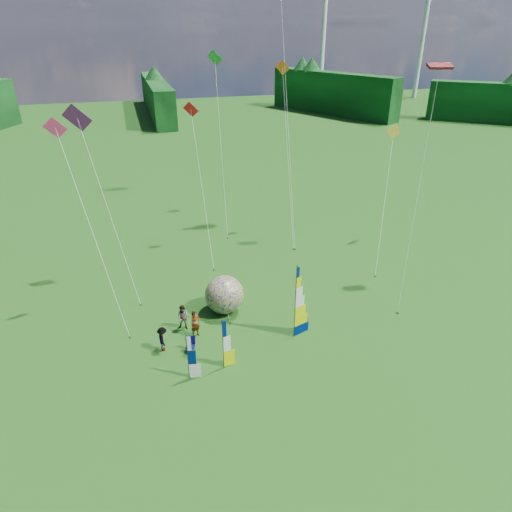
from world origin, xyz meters
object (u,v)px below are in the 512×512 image
object	(u,v)px
spectator_a	(195,324)
spectator_b	(183,317)
side_banner_far	(188,358)
bol_inflatable	(224,295)
feather_banner_main	(295,303)
camp_chair	(190,345)
spectator_c	(163,339)
side_banner_left	(223,345)
kite_whale	(288,102)
spectator_d	(211,297)

from	to	relation	value
spectator_a	spectator_b	world-z (taller)	spectator_a
side_banner_far	spectator_b	distance (m)	4.85
bol_inflatable	feather_banner_main	bearing A→B (deg)	-48.22
bol_inflatable	spectator_b	bearing A→B (deg)	-156.70
bol_inflatable	camp_chair	world-z (taller)	bol_inflatable
side_banner_far	spectator_c	world-z (taller)	side_banner_far
side_banner_left	kite_whale	size ratio (longest dim) A/B	0.14
spectator_d	kite_whale	bearing A→B (deg)	-115.21
feather_banner_main	spectator_b	xyz separation A→B (m)	(-6.71, 2.78, -1.65)
spectator_b	spectator_c	bearing A→B (deg)	-107.47
spectator_b	feather_banner_main	bearing A→B (deg)	-0.27
bol_inflatable	spectator_d	size ratio (longest dim) A/B	1.75
spectator_a	kite_whale	world-z (taller)	kite_whale
feather_banner_main	side_banner_left	xyz separation A→B (m)	(-4.99, -1.66, -0.92)
side_banner_left	spectator_c	xyz separation A→B (m)	(-3.26, 2.60, -0.80)
side_banner_far	bol_inflatable	bearing A→B (deg)	70.13
bol_inflatable	spectator_c	world-z (taller)	bol_inflatable
side_banner_left	spectator_b	world-z (taller)	side_banner_left
spectator_b	kite_whale	world-z (taller)	kite_whale
side_banner_far	spectator_d	distance (m)	7.47
bol_inflatable	spectator_d	bearing A→B (deg)	132.57
spectator_a	kite_whale	bearing A→B (deg)	28.51
spectator_a	camp_chair	distance (m)	1.71
feather_banner_main	spectator_a	bearing A→B (deg)	144.96
spectator_c	kite_whale	bearing A→B (deg)	-45.76
spectator_c	spectator_d	world-z (taller)	spectator_c
side_banner_far	spectator_d	xyz separation A→B (m)	(2.65, 6.96, -0.68)
side_banner_left	kite_whale	distance (m)	23.74
spectator_a	spectator_b	size ratio (longest dim) A/B	1.04
spectator_a	bol_inflatable	bearing A→B (deg)	18.33
feather_banner_main	side_banner_far	xyz separation A→B (m)	(-7.08, -2.02, -1.09)
spectator_c	camp_chair	xyz separation A→B (m)	(1.58, -0.68, -0.31)
feather_banner_main	kite_whale	size ratio (longest dim) A/B	0.21
side_banner_left	spectator_b	distance (m)	4.82
spectator_a	spectator_c	xyz separation A→B (m)	(-2.17, -0.87, -0.11)
side_banner_far	kite_whale	bearing A→B (deg)	66.67
side_banner_left	spectator_b	xyz separation A→B (m)	(-1.72, 4.44, -0.72)
camp_chair	spectator_d	bearing A→B (deg)	84.21
bol_inflatable	spectator_d	xyz separation A→B (m)	(-0.77, 0.84, -0.58)
feather_banner_main	spectator_b	bearing A→B (deg)	139.02
spectator_b	spectator_d	bearing A→B (deg)	65.71
side_banner_far	kite_whale	distance (m)	25.05
bol_inflatable	spectator_a	xyz separation A→B (m)	(-2.41, -2.29, -0.42)
side_banner_far	spectator_c	xyz separation A→B (m)	(-1.16, 2.96, -0.64)
spectator_b	bol_inflatable	bearing A→B (deg)	45.56
feather_banner_main	kite_whale	xyz separation A→B (m)	(5.20, 17.13, 9.41)
side_banner_left	spectator_d	xyz separation A→B (m)	(0.55, 6.60, -0.85)
spectator_c	kite_whale	xyz separation A→B (m)	(13.44, 16.19, 11.13)
side_banner_left	side_banner_far	size ratio (longest dim) A/B	1.11
bol_inflatable	camp_chair	distance (m)	4.94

